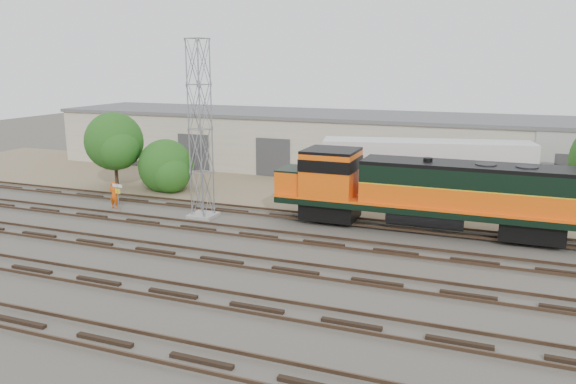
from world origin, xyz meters
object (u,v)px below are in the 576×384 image
(locomotive, at_px, (421,191))
(worker, at_px, (114,195))
(semi_trailer, at_px, (431,164))
(signal_tower, at_px, (200,133))

(locomotive, distance_m, worker, 20.65)
(locomotive, height_order, worker, locomotive)
(locomotive, xyz_separation_m, semi_trailer, (-0.41, 7.47, 0.32))
(signal_tower, relative_size, worker, 5.94)
(signal_tower, height_order, semi_trailer, signal_tower)
(signal_tower, bearing_deg, locomotive, 7.79)
(signal_tower, distance_m, semi_trailer, 16.42)
(locomotive, distance_m, signal_tower, 14.10)
(worker, bearing_deg, semi_trailer, -155.61)
(signal_tower, bearing_deg, worker, -177.39)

